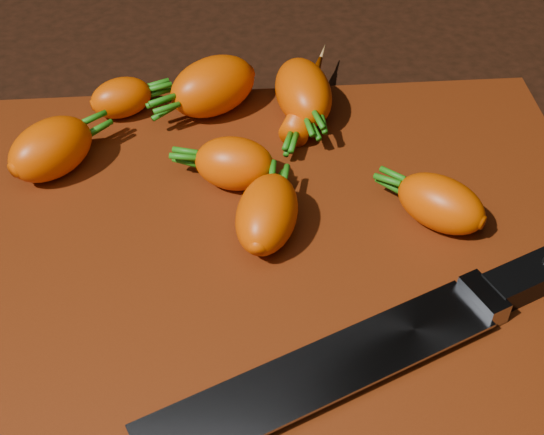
{
  "coord_description": "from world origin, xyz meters",
  "views": [
    {
      "loc": [
        -0.03,
        -0.38,
        0.41
      ],
      "look_at": [
        0.0,
        0.01,
        0.03
      ],
      "focal_mm": 50.0,
      "sensor_mm": 36.0,
      "label": 1
    }
  ],
  "objects": [
    {
      "name": "ground",
      "position": [
        0.0,
        0.0,
        -0.01
      ],
      "size": [
        2.0,
        2.0,
        0.01
      ],
      "primitive_type": "cube",
      "color": "black"
    },
    {
      "name": "cutting_board",
      "position": [
        0.0,
        0.0,
        0.01
      ],
      "size": [
        0.5,
        0.4,
        0.01
      ],
      "primitive_type": "cube",
      "color": "maroon",
      "rests_on": "ground"
    },
    {
      "name": "carrot_0",
      "position": [
        -0.17,
        0.1,
        0.04
      ],
      "size": [
        0.08,
        0.08,
        0.05
      ],
      "primitive_type": "ellipsoid",
      "rotation": [
        0.0,
        0.0,
        0.77
      ],
      "color": "#D74600",
      "rests_on": "cutting_board"
    },
    {
      "name": "carrot_1",
      "position": [
        -0.02,
        0.07,
        0.03
      ],
      "size": [
        0.07,
        0.06,
        0.04
      ],
      "primitive_type": "ellipsoid",
      "rotation": [
        0.0,
        0.0,
        2.89
      ],
      "color": "#D74600",
      "rests_on": "cutting_board"
    },
    {
      "name": "carrot_2",
      "position": [
        0.04,
        0.16,
        0.04
      ],
      "size": [
        0.06,
        0.09,
        0.05
      ],
      "primitive_type": "ellipsoid",
      "rotation": [
        0.0,
        0.0,
        -1.46
      ],
      "color": "#D74600",
      "rests_on": "cutting_board"
    },
    {
      "name": "carrot_3",
      "position": [
        -0.0,
        0.01,
        0.03
      ],
      "size": [
        0.06,
        0.08,
        0.04
      ],
      "primitive_type": "ellipsoid",
      "rotation": [
        0.0,
        0.0,
        1.3
      ],
      "color": "#D74600",
      "rests_on": "cutting_board"
    },
    {
      "name": "carrot_4",
      "position": [
        -0.04,
        0.17,
        0.04
      ],
      "size": [
        0.09,
        0.09,
        0.05
      ],
      "primitive_type": "ellipsoid",
      "rotation": [
        0.0,
        0.0,
        3.7
      ],
      "color": "#D74600",
      "rests_on": "cutting_board"
    },
    {
      "name": "carrot_5",
      "position": [
        -0.12,
        0.17,
        0.03
      ],
      "size": [
        0.06,
        0.05,
        0.03
      ],
      "primitive_type": "ellipsoid",
      "rotation": [
        0.0,
        0.0,
        0.37
      ],
      "color": "#D74600",
      "rests_on": "cutting_board"
    },
    {
      "name": "carrot_6",
      "position": [
        0.12,
        0.01,
        0.03
      ],
      "size": [
        0.08,
        0.08,
        0.04
      ],
      "primitive_type": "ellipsoid",
      "rotation": [
        0.0,
        0.0,
        2.42
      ],
      "color": "#D74600",
      "rests_on": "cutting_board"
    },
    {
      "name": "carrot_7",
      "position": [
        0.04,
        0.17,
        0.02
      ],
      "size": [
        0.06,
        0.12,
        0.03
      ],
      "primitive_type": "ellipsoid",
      "rotation": [
        0.0,
        0.0,
        1.26
      ],
      "color": "#D74600",
      "rests_on": "cutting_board"
    },
    {
      "name": "knife",
      "position": [
        0.04,
        -0.11,
        0.02
      ],
      "size": [
        0.37,
        0.18,
        0.02
      ],
      "rotation": [
        0.0,
        0.0,
        0.41
      ],
      "color": "gray",
      "rests_on": "cutting_board"
    }
  ]
}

